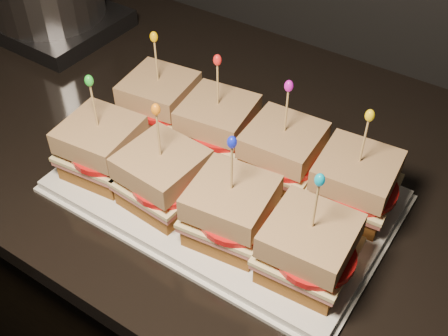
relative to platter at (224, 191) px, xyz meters
The scene contains 60 objects.
granite_slab 0.22m from the platter, 29.59° to the left, with size 2.43×0.71×0.03m, color black.
platter is the anchor object (origin of this frame).
platter_rim 0.01m from the platter, ahead, with size 0.48×0.30×0.01m, color white.
sandwich_0_bread_bot 0.18m from the platter, 158.13° to the left, with size 0.10×0.10×0.03m, color brown.
sandwich_0_ham 0.19m from the platter, 158.13° to the left, with size 0.11×0.10×0.01m, color #BF6760.
sandwich_0_cheese 0.19m from the platter, 158.13° to the left, with size 0.11×0.11×0.01m, color beige.
sandwich_0_tomato 0.18m from the platter, 158.51° to the left, with size 0.10×0.10×0.01m, color red.
sandwich_0_bread_top 0.20m from the platter, 158.13° to the left, with size 0.10×0.10×0.03m, color #622F12.
sandwich_0_pick 0.22m from the platter, 158.13° to the left, with size 0.00×0.00×0.09m, color tan.
sandwich_0_frill 0.25m from the platter, 158.13° to the left, with size 0.01×0.01×0.02m, color #F5B504.
sandwich_1_bread_bot 0.09m from the platter, 129.71° to the left, with size 0.10×0.10×0.03m, color brown.
sandwich_1_ham 0.10m from the platter, 129.71° to the left, with size 0.11×0.10×0.01m, color #BF6760.
sandwich_1_cheese 0.10m from the platter, 129.71° to the left, with size 0.11×0.11×0.01m, color beige.
sandwich_1_tomato 0.09m from the platter, 125.62° to the left, with size 0.10×0.10×0.01m, color red.
sandwich_1_bread_top 0.12m from the platter, 129.71° to the left, with size 0.10×0.10×0.03m, color #622F12.
sandwich_1_pick 0.15m from the platter, 129.71° to the left, with size 0.00×0.00×0.09m, color tan.
sandwich_1_frill 0.19m from the platter, 129.71° to the left, with size 0.01×0.01×0.02m, color red.
sandwich_2_bread_bot 0.09m from the platter, 50.29° to the left, with size 0.10×0.10×0.03m, color brown.
sandwich_2_ham 0.10m from the platter, 50.29° to the left, with size 0.11×0.10×0.01m, color #BF6760.
sandwich_2_cheese 0.10m from the platter, 50.29° to the left, with size 0.11×0.11×0.01m, color beige.
sandwich_2_tomato 0.11m from the platter, 42.11° to the left, with size 0.10×0.10×0.01m, color red.
sandwich_2_bread_top 0.12m from the platter, 50.29° to the left, with size 0.10×0.10×0.03m, color #622F12.
sandwich_2_pick 0.15m from the platter, 50.29° to the left, with size 0.00×0.00×0.09m, color tan.
sandwich_2_frill 0.19m from the platter, 50.29° to the left, with size 0.01×0.01×0.02m, color #CE10C6.
sandwich_3_bread_bot 0.18m from the platter, 21.87° to the left, with size 0.10×0.10×0.03m, color brown.
sandwich_3_ham 0.19m from the platter, 21.87° to the left, with size 0.11×0.10×0.01m, color #BF6760.
sandwich_3_cheese 0.19m from the platter, 21.87° to the left, with size 0.11×0.11×0.01m, color beige.
sandwich_3_tomato 0.20m from the platter, 18.85° to the left, with size 0.10×0.10×0.01m, color red.
sandwich_3_bread_top 0.20m from the platter, 21.87° to the left, with size 0.10×0.10×0.03m, color #622F12.
sandwich_3_pick 0.22m from the platter, 21.87° to the left, with size 0.00×0.00×0.09m, color tan.
sandwich_3_frill 0.25m from the platter, 21.87° to the left, with size 0.01×0.01×0.02m, color yellow.
sandwich_4_bread_bot 0.18m from the platter, 158.13° to the right, with size 0.10×0.10×0.03m, color brown.
sandwich_4_ham 0.19m from the platter, 158.13° to the right, with size 0.11×0.10×0.01m, color #BF6760.
sandwich_4_cheese 0.19m from the platter, 158.13° to the right, with size 0.11×0.11×0.01m, color beige.
sandwich_4_tomato 0.18m from the platter, 154.80° to the right, with size 0.10×0.10×0.01m, color red.
sandwich_4_bread_top 0.20m from the platter, 158.13° to the right, with size 0.10×0.10×0.03m, color #622F12.
sandwich_4_pick 0.22m from the platter, 158.13° to the right, with size 0.00×0.00×0.09m, color tan.
sandwich_4_frill 0.25m from the platter, 158.13° to the right, with size 0.01×0.01×0.02m, color green.
sandwich_5_bread_bot 0.09m from the platter, 129.71° to the right, with size 0.10×0.10×0.03m, color brown.
sandwich_5_ham 0.10m from the platter, 129.71° to the right, with size 0.11×0.10×0.01m, color #BF6760.
sandwich_5_cheese 0.10m from the platter, 129.71° to the right, with size 0.11×0.11×0.01m, color beige.
sandwich_5_tomato 0.10m from the platter, 120.94° to the right, with size 0.10×0.10×0.01m, color red.
sandwich_5_bread_top 0.12m from the platter, 129.71° to the right, with size 0.10×0.10×0.03m, color #622F12.
sandwich_5_pick 0.15m from the platter, 129.71° to the right, with size 0.00×0.00×0.09m, color tan.
sandwich_5_frill 0.19m from the platter, 129.71° to the right, with size 0.01×0.01×0.02m, color orange.
sandwich_6_bread_bot 0.09m from the platter, 50.29° to the right, with size 0.10×0.10×0.03m, color brown.
sandwich_6_ham 0.10m from the platter, 50.29° to the right, with size 0.11×0.10×0.01m, color #BF6760.
sandwich_6_cheese 0.10m from the platter, 50.29° to the right, with size 0.11×0.11×0.01m, color beige.
sandwich_6_tomato 0.11m from the platter, 47.20° to the right, with size 0.10×0.10×0.01m, color red.
sandwich_6_bread_top 0.12m from the platter, 50.29° to the right, with size 0.10×0.10×0.03m, color #622F12.
sandwich_6_pick 0.15m from the platter, 50.29° to the right, with size 0.00×0.00×0.09m, color tan.
sandwich_6_frill 0.19m from the platter, 50.29° to the right, with size 0.01×0.01×0.02m, color #121FDE.
sandwich_7_bread_bot 0.18m from the platter, 21.87° to the right, with size 0.10×0.10×0.03m, color brown.
sandwich_7_ham 0.19m from the platter, 21.87° to the right, with size 0.11×0.10×0.01m, color #BF6760.
sandwich_7_cheese 0.19m from the platter, 21.87° to the right, with size 0.11×0.11×0.01m, color beige.
sandwich_7_tomato 0.20m from the platter, 22.19° to the right, with size 0.10×0.10×0.01m, color red.
sandwich_7_bread_top 0.20m from the platter, 21.87° to the right, with size 0.10×0.10×0.03m, color #622F12.
sandwich_7_pick 0.22m from the platter, 21.87° to the right, with size 0.00×0.00×0.09m, color tan.
sandwich_7_frill 0.25m from the platter, 21.87° to the right, with size 0.01×0.01×0.02m, color #0599C4.
appliance_base 0.61m from the platter, 159.89° to the left, with size 0.27×0.23×0.03m, color #262628.
Camera 1 is at (-0.21, 1.07, 1.49)m, focal length 45.00 mm.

